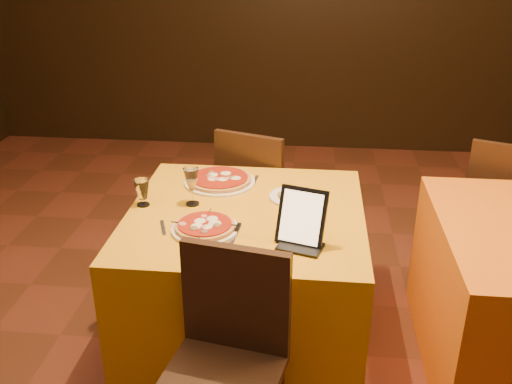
# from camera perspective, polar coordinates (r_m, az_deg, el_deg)

# --- Properties ---
(main_table) EXTENTS (1.10, 1.10, 0.75)m
(main_table) POSITION_cam_1_polar(r_m,az_deg,el_deg) (2.86, -0.97, -8.68)
(main_table) COLOR orange
(main_table) RESTS_ON floor
(chair_main_near) EXTENTS (0.46, 0.46, 0.91)m
(chair_main_near) POSITION_cam_1_polar(r_m,az_deg,el_deg) (2.18, -3.60, -18.33)
(chair_main_near) COLOR black
(chair_main_near) RESTS_ON floor
(chair_main_far) EXTENTS (0.55, 0.55, 0.91)m
(chair_main_far) POSITION_cam_1_polar(r_m,az_deg,el_deg) (3.53, 0.60, -0.33)
(chair_main_far) COLOR black
(chair_main_far) RESTS_ON floor
(chair_side_far) EXTENTS (0.57, 0.57, 0.91)m
(chair_side_far) POSITION_cam_1_polar(r_m,az_deg,el_deg) (3.66, 23.50, -1.53)
(chair_side_far) COLOR black
(chair_side_far) RESTS_ON floor
(pizza_near) EXTENTS (0.30, 0.30, 0.03)m
(pizza_near) POSITION_cam_1_polar(r_m,az_deg,el_deg) (2.50, -5.13, -3.54)
(pizza_near) COLOR white
(pizza_near) RESTS_ON main_table
(pizza_far) EXTENTS (0.37, 0.37, 0.03)m
(pizza_far) POSITION_cam_1_polar(r_m,az_deg,el_deg) (2.97, -3.66, 1.16)
(pizza_far) COLOR white
(pizza_far) RESTS_ON main_table
(cutlet_dish) EXTENTS (0.24, 0.24, 0.03)m
(cutlet_dish) POSITION_cam_1_polar(r_m,az_deg,el_deg) (2.80, 3.77, -0.38)
(cutlet_dish) COLOR white
(cutlet_dish) RESTS_ON main_table
(wine_glass) EXTENTS (0.08, 0.08, 0.19)m
(wine_glass) POSITION_cam_1_polar(r_m,az_deg,el_deg) (2.71, -6.45, 0.58)
(wine_glass) COLOR #F6DD8B
(wine_glass) RESTS_ON main_table
(water_glass) EXTENTS (0.07, 0.07, 0.13)m
(water_glass) POSITION_cam_1_polar(r_m,az_deg,el_deg) (2.75, -11.30, -0.08)
(water_glass) COLOR white
(water_glass) RESTS_ON main_table
(tablet) EXTENTS (0.22, 0.15, 0.24)m
(tablet) POSITION_cam_1_polar(r_m,az_deg,el_deg) (2.36, 4.59, -2.47)
(tablet) COLOR black
(tablet) RESTS_ON main_table
(knife) EXTENTS (0.04, 0.23, 0.01)m
(knife) POSITION_cam_1_polar(r_m,az_deg,el_deg) (2.43, -2.26, -4.69)
(knife) COLOR #ACADB3
(knife) RESTS_ON main_table
(fork_near) EXTENTS (0.06, 0.14, 0.01)m
(fork_near) POSITION_cam_1_polar(r_m,az_deg,el_deg) (2.55, -9.27, -3.56)
(fork_near) COLOR #A8A9AF
(fork_near) RESTS_ON main_table
(fork_far) EXTENTS (0.03, 0.15, 0.01)m
(fork_far) POSITION_cam_1_polar(r_m,az_deg,el_deg) (2.98, -0.11, 1.08)
(fork_far) COLOR #AFB1B6
(fork_far) RESTS_ON main_table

